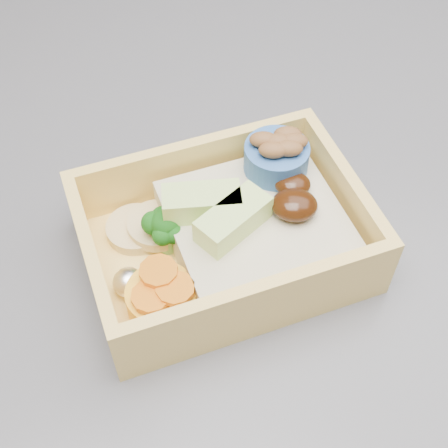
{
  "coord_description": "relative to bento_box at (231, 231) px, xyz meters",
  "views": [
    {
      "loc": [
        -0.13,
        -0.28,
        1.27
      ],
      "look_at": [
        -0.14,
        -0.03,
        0.96
      ],
      "focal_mm": 50.0,
      "sensor_mm": 36.0,
      "label": 1
    }
  ],
  "objects": [
    {
      "name": "bento_box",
      "position": [
        0.0,
        0.0,
        0.0
      ],
      "size": [
        0.22,
        0.19,
        0.07
      ],
      "rotation": [
        0.0,
        0.0,
        0.39
      ],
      "color": "#FCD168",
      "rests_on": "island"
    }
  ]
}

